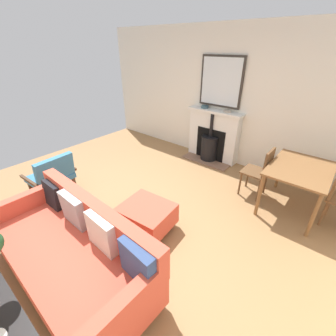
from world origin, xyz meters
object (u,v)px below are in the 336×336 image
Objects in this scene: mantel_bowl_near at (205,107)px; mantel_bowl_far at (227,111)px; dining_chair_near_fireplace at (261,169)px; armchair_accent at (52,175)px; sofa at (74,250)px; ottoman at (147,215)px; fireplace at (212,138)px; dining_table at (300,173)px.

mantel_bowl_near is 0.52m from mantel_bowl_far.
armchair_accent is at bearing -49.31° from dining_chair_near_fireplace.
sofa reaches higher than armchair_accent.
ottoman is 2.00m from dining_chair_near_fireplace.
fireplace is at bearing -169.60° from ottoman.
fireplace is 1.51× the size of armchair_accent.
mantel_bowl_near is 1.01× the size of mantel_bowl_far.
ottoman is 0.67× the size of dining_table.
mantel_bowl_far reaches higher than sofa.
dining_table is at bearing 68.11° from fireplace.
dining_chair_near_fireplace is at bearing 130.69° from armchair_accent.
ottoman is 0.91× the size of armchair_accent.
dining_chair_near_fireplace reaches higher than dining_table.
sofa is 1.70m from armchair_accent.
sofa is 2.62× the size of armchair_accent.
fireplace is at bearing -111.89° from dining_table.
ottoman is 0.83× the size of dining_chair_near_fireplace.
mantel_bowl_far is at bearing 90.00° from mantel_bowl_near.
armchair_accent is at bearing -17.93° from mantel_bowl_near.
mantel_bowl_near is 0.07× the size of sofa.
mantel_bowl_near is 1.90m from dining_chair_near_fireplace.
mantel_bowl_near is 3.23m from armchair_accent.
ottoman is (2.57, 0.21, -0.89)m from mantel_bowl_far.
dining_chair_near_fireplace is (-2.22, 2.58, 0.07)m from armchair_accent.
sofa is 2.88× the size of ottoman.
mantel_bowl_far reaches higher than armchair_accent.
mantel_bowl_near reaches higher than fireplace.
dining_table is (0.78, 2.15, -0.49)m from mantel_bowl_near.
armchair_accent is at bearing -54.56° from dining_table.
armchair_accent is 3.84m from dining_table.
dining_table is (-2.79, 1.52, 0.28)m from sofa.
mantel_bowl_near reaches higher than sofa.
sofa is 2.96m from dining_chair_near_fireplace.
fireplace is 1.11× the size of dining_table.
mantel_bowl_near is at bearing -110.04° from dining_table.
dining_table is at bearing 125.44° from armchair_accent.
dining_table is (-2.22, 3.12, 0.20)m from armchair_accent.
sofa is (3.57, 0.63, -0.77)m from mantel_bowl_near.
mantel_bowl_far is 0.19× the size of armchair_accent.
fireplace is at bearing 83.93° from mantel_bowl_near.
sofa is at bearing -28.58° from dining_table.
mantel_bowl_near reaches higher than armchair_accent.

